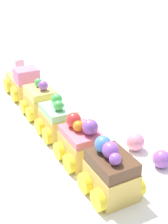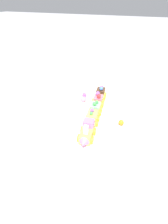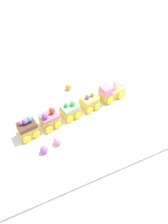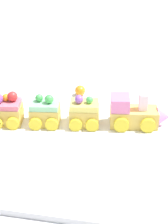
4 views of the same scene
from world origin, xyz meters
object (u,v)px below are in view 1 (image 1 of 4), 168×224
cake_car_chocolate (111,174)px  gumball_purple (162,159)px  cake_car_strawberry (81,144)px  gumball_pink (135,142)px  cake_car_lemon (41,102)px  cake_car_mint (59,121)px  cake_train_locomotive (22,82)px

cake_car_chocolate → gumball_purple: bearing=-82.3°
cake_car_strawberry → gumball_pink: (-0.00, -0.08, -0.01)m
cake_car_lemon → gumball_pink: (-0.16, -0.11, -0.01)m
cake_car_strawberry → cake_car_chocolate: size_ratio=0.95×
cake_car_lemon → gumball_pink: bearing=-154.7°
cake_car_mint → cake_car_lemon: bearing=-0.1°
gumball_pink → cake_car_strawberry: bearing=88.5°
cake_car_mint → gumball_purple: bearing=-148.1°
cake_train_locomotive → cake_car_strawberry: 0.27m
cake_train_locomotive → cake_car_chocolate: size_ratio=1.70×
cake_car_mint → cake_car_strawberry: 0.08m
cake_car_lemon → gumball_pink: size_ratio=2.50×
cake_train_locomotive → gumball_purple: 0.35m
cake_car_strawberry → gumball_pink: cake_car_strawberry is taller
cake_car_mint → cake_car_chocolate: (-0.16, -0.02, 0.00)m
gumball_purple → cake_train_locomotive: bearing=23.2°
cake_car_strawberry → gumball_pink: size_ratio=2.52×
cake_car_lemon → gumball_purple: bearing=-158.3°
cake_train_locomotive → cake_car_mint: size_ratio=1.82×
cake_train_locomotive → cake_car_chocolate: cake_car_chocolate is taller
cake_car_strawberry → cake_car_chocolate: (-0.08, -0.01, 0.00)m
cake_car_lemon → cake_car_mint: 0.08m
cake_train_locomotive → gumball_purple: cake_train_locomotive is taller
gumball_pink → cake_car_mint: bearing=49.6°
cake_train_locomotive → gumball_pink: 0.29m
cake_car_mint → gumball_purple: size_ratio=2.75×
cake_car_strawberry → gumball_purple: cake_car_strawberry is taller
cake_car_mint → gumball_purple: (-0.13, -0.11, -0.01)m
cake_car_strawberry → cake_car_lemon: bearing=-0.0°
cake_train_locomotive → cake_car_chocolate: (-0.34, -0.05, 0.00)m
cake_train_locomotive → gumball_pink: cake_train_locomotive is taller
cake_car_chocolate → gumball_purple: size_ratio=2.93×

